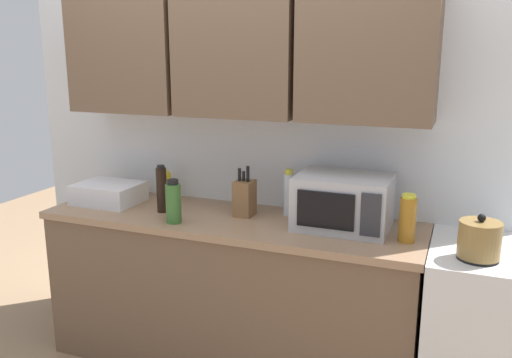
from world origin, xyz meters
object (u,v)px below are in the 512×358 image
kettle (480,239)px  knife_block (244,198)px  microwave (343,202)px  bottle_soy_dark (162,189)px  bottle_yellow_mustard (166,187)px  stove_range (507,342)px  bottle_clear_tall (289,193)px  bottle_green_oil (173,202)px  bottle_amber_vinegar (408,219)px  dish_rack (109,193)px

kettle → knife_block: knife_block is taller
microwave → bottle_soy_dark: microwave is taller
kettle → bottle_yellow_mustard: size_ratio=1.03×
stove_range → knife_block: knife_block is taller
bottle_soy_dark → bottle_clear_tall: bearing=17.0°
bottle_green_oil → stove_range: bearing=5.9°
microwave → bottle_amber_vinegar: (0.34, -0.09, -0.02)m
microwave → kettle: bearing=-18.0°
stove_range → bottle_amber_vinegar: size_ratio=3.83×
microwave → dish_rack: (-1.43, -0.05, -0.08)m
knife_block → bottle_clear_tall: knife_block is taller
bottle_clear_tall → knife_block: bearing=-156.2°
stove_range → kettle: bearing=-140.5°
stove_range → bottle_clear_tall: (-1.16, 0.18, 0.57)m
stove_range → knife_block: size_ratio=3.17×
kettle → dish_rack: bearing=175.6°
bottle_clear_tall → bottle_soy_dark: bottle_soy_dark is taller
knife_block → bottle_soy_dark: (-0.47, -0.11, 0.03)m
bottle_green_oil → bottle_amber_vinegar: (1.20, 0.16, 0.00)m
dish_rack → bottle_yellow_mustard: bearing=27.5°
stove_range → bottle_yellow_mustard: size_ratio=4.73×
kettle → knife_block: size_ratio=0.69×
microwave → knife_block: bearing=179.1°
kettle → bottle_yellow_mustard: bearing=169.9°
kettle → bottle_soy_dark: size_ratio=0.72×
kettle → bottle_green_oil: bearing=-178.7°
bottle_clear_tall → dish_rack: bearing=-171.6°
microwave → bottle_clear_tall: (-0.33, 0.11, -0.01)m
stove_range → knife_block: 1.50m
bottle_soy_dark → dish_rack: bearing=173.0°
stove_range → dish_rack: size_ratio=2.40×
bottle_yellow_mustard → bottle_soy_dark: bottle_soy_dark is taller
knife_block → bottle_amber_vinegar: bearing=-6.5°
bottle_yellow_mustard → bottle_clear_tall: size_ratio=0.73×
dish_rack → knife_block: (0.87, 0.06, 0.04)m
microwave → bottle_soy_dark: bearing=-174.2°
kettle → bottle_amber_vinegar: 0.34m
bottle_green_oil → bottle_clear_tall: (0.53, 0.36, 0.01)m
bottle_yellow_mustard → bottle_amber_vinegar: size_ratio=0.81×
bottle_yellow_mustard → bottle_soy_dark: size_ratio=0.70×
dish_rack → bottle_amber_vinegar: bearing=-1.3°
bottle_amber_vinegar → bottle_soy_dark: 1.36m
knife_block → bottle_soy_dark: bearing=-166.5°
dish_rack → bottle_green_oil: (0.57, -0.20, 0.05)m
microwave → dish_rack: size_ratio=1.26×
microwave → bottle_yellow_mustard: size_ratio=2.49×
microwave → bottle_yellow_mustard: bearing=174.6°
microwave → knife_block: size_ratio=1.67×
microwave → bottle_yellow_mustard: microwave is taller
dish_rack → bottle_clear_tall: size_ratio=1.44×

